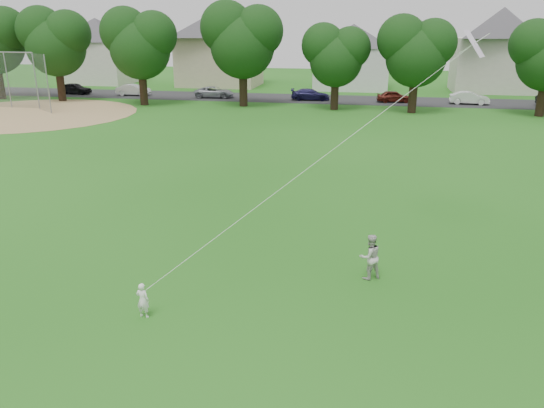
% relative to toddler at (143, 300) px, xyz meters
% --- Properties ---
extents(ground, '(160.00, 160.00, 0.00)m').
position_rel_toddler_xyz_m(ground, '(2.75, 1.01, -0.49)').
color(ground, '#1D5914').
rests_on(ground, ground).
extents(street, '(90.00, 7.00, 0.01)m').
position_rel_toddler_xyz_m(street, '(2.75, 43.01, -0.48)').
color(street, '#2D2D30').
rests_on(street, ground).
extents(dirt_infield, '(18.00, 18.00, 0.02)m').
position_rel_toddler_xyz_m(dirt_infield, '(-23.25, 29.01, -0.48)').
color(dirt_infield, '#9E7F51').
rests_on(dirt_infield, ground).
extents(toddler, '(0.38, 0.27, 0.98)m').
position_rel_toddler_xyz_m(toddler, '(0.00, 0.00, 0.00)').
color(toddler, white).
rests_on(toddler, ground).
extents(older_boy, '(0.86, 0.81, 1.41)m').
position_rel_toddler_xyz_m(older_boy, '(5.73, 3.37, 0.22)').
color(older_boy, beige).
rests_on(older_boy, ground).
extents(kite, '(4.80, 4.35, 12.91)m').
position_rel_toddler_xyz_m(kite, '(4.32, 3.75, 3.20)').
color(kite, white).
rests_on(kite, ground).
extents(baseball_backstop, '(11.15, 2.55, 4.88)m').
position_rel_toddler_xyz_m(baseball_backstop, '(-27.00, 31.46, 1.95)').
color(baseball_backstop, gray).
rests_on(baseball_backstop, ground).
extents(tree_row, '(79.55, 8.01, 11.83)m').
position_rel_toddler_xyz_m(tree_row, '(4.66, 36.74, 5.77)').
color(tree_row, black).
rests_on(tree_row, ground).
extents(parked_cars, '(53.11, 2.37, 1.25)m').
position_rel_toddler_xyz_m(parked_cars, '(0.45, 42.01, 0.11)').
color(parked_cars, black).
rests_on(parked_cars, ground).
extents(house_row, '(76.32, 13.56, 10.58)m').
position_rel_toddler_xyz_m(house_row, '(3.12, 53.01, 4.50)').
color(house_row, silver).
rests_on(house_row, ground).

